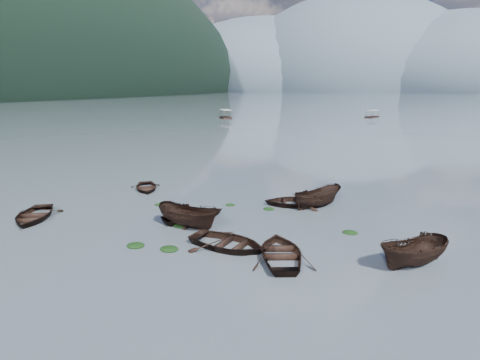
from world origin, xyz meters
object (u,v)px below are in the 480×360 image
(pontoon_centre, at_px, (372,117))
(rowboat_3, at_px, (281,257))
(rowboat_0, at_px, (34,219))
(pontoon_left, at_px, (226,118))

(pontoon_centre, bearing_deg, rowboat_3, -66.02)
(rowboat_0, bearing_deg, rowboat_3, -29.05)
(pontoon_left, distance_m, pontoon_centre, 47.81)
(pontoon_left, height_order, pontoon_centre, pontoon_left)
(rowboat_0, distance_m, pontoon_centre, 113.33)
(pontoon_centre, bearing_deg, pontoon_left, -130.55)
(rowboat_0, height_order, pontoon_left, pontoon_left)
(pontoon_left, bearing_deg, rowboat_0, -111.06)
(rowboat_3, relative_size, pontoon_centre, 0.88)
(pontoon_left, xyz_separation_m, pontoon_centre, (43.60, 19.60, 0.00))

